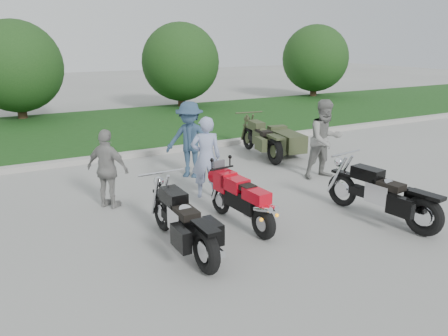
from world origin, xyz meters
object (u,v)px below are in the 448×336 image
sportbike_red (242,199)px  cruiser_right (385,197)px  person_grey (325,139)px  person_denim (190,140)px  cruiser_left (185,225)px  person_back (108,169)px  cruiser_sidecar (277,141)px  person_stripe (206,157)px

sportbike_red → cruiser_right: cruiser_right is taller
person_grey → person_denim: size_ratio=1.03×
sportbike_red → cruiser_left: cruiser_left is taller
person_grey → person_back: 5.10m
cruiser_right → person_denim: 4.69m
person_denim → person_back: bearing=-111.1°
cruiser_right → sportbike_red: bearing=148.5°
sportbike_red → person_back: size_ratio=1.19×
person_grey → person_denim: (-2.82, 1.60, -0.03)m
person_denim → person_back: person_denim is taller
sportbike_red → person_denim: person_denim is taller
person_grey → person_back: size_ratio=1.20×
cruiser_sidecar → person_denim: person_denim is taller
cruiser_right → person_back: 5.31m
cruiser_sidecar → person_denim: 3.07m
cruiser_right → person_back: (-4.30, 3.11, 0.32)m
cruiser_right → person_grey: bearing=65.0°
cruiser_left → cruiser_right: size_ratio=0.98×
person_stripe → person_back: (-1.97, 0.37, -0.07)m
sportbike_red → cruiser_sidecar: size_ratio=0.76×
sportbike_red → person_stripe: size_ratio=1.09×
person_back → sportbike_red: bearing=-178.2°
person_stripe → person_denim: (0.28, 1.45, 0.05)m
person_denim → person_back: size_ratio=1.16×
cruiser_right → person_stripe: bearing=121.9°
person_back → cruiser_sidecar: bearing=-112.2°
cruiser_left → person_denim: 3.98m
person_grey → person_denim: 3.24m
sportbike_red → person_denim: size_ratio=1.03×
person_back → person_grey: bearing=-135.9°
sportbike_red → person_stripe: bearing=80.7°
person_stripe → person_grey: (3.10, -0.14, 0.08)m
cruiser_right → cruiser_sidecar: (0.92, 4.80, -0.03)m
person_stripe → sportbike_red: bearing=107.2°
person_stripe → person_back: size_ratio=1.09×
cruiser_left → person_back: 2.57m
sportbike_red → cruiser_right: 2.65m
cruiser_right → person_stripe: person_stripe is taller
person_back → cruiser_right: bearing=-166.0°
cruiser_left → person_stripe: 2.58m
cruiser_left → cruiser_sidecar: size_ratio=0.95×
person_denim → cruiser_sidecar: bearing=54.8°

